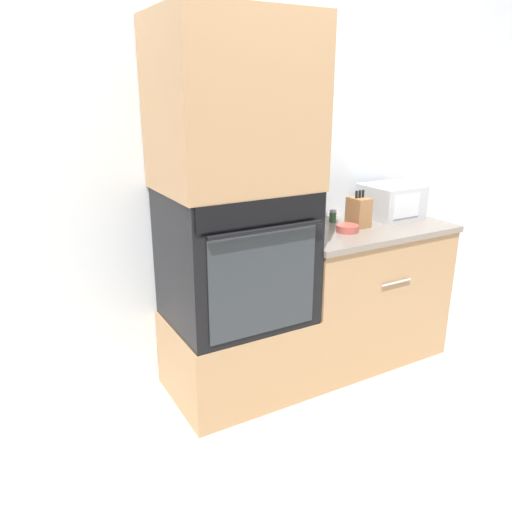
# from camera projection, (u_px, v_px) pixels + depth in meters

# --- Properties ---
(ground_plane) EXTENTS (12.00, 12.00, 0.00)m
(ground_plane) POSITION_uv_depth(u_px,v_px,m) (319.00, 396.00, 2.87)
(ground_plane) COLOR beige
(wall_back) EXTENTS (8.00, 0.05, 2.50)m
(wall_back) POSITION_uv_depth(u_px,v_px,m) (265.00, 164.00, 2.99)
(wall_back) COLOR silver
(wall_back) RESTS_ON ground_plane
(oven_cabinet_base) EXTENTS (0.75, 0.60, 0.46)m
(oven_cabinet_base) POSITION_uv_depth(u_px,v_px,m) (237.00, 354.00, 2.87)
(oven_cabinet_base) COLOR #A87F56
(oven_cabinet_base) RESTS_ON ground_plane
(wall_oven) EXTENTS (0.73, 0.64, 0.73)m
(wall_oven) POSITION_uv_depth(u_px,v_px,m) (236.00, 256.00, 2.68)
(wall_oven) COLOR black
(wall_oven) RESTS_ON oven_cabinet_base
(oven_cabinet_upper) EXTENTS (0.75, 0.60, 0.83)m
(oven_cabinet_upper) POSITION_uv_depth(u_px,v_px,m) (234.00, 105.00, 2.43)
(oven_cabinet_upper) COLOR #A87F56
(oven_cabinet_upper) RESTS_ON wall_oven
(counter_unit) EXTENTS (1.05, 0.63, 0.88)m
(counter_unit) POSITION_uv_depth(u_px,v_px,m) (359.00, 291.00, 3.22)
(counter_unit) COLOR #A87F56
(counter_unit) RESTS_ON ground_plane
(microwave) EXTENTS (0.34, 0.33, 0.21)m
(microwave) POSITION_uv_depth(u_px,v_px,m) (391.00, 201.00, 3.26)
(microwave) COLOR #B2B5BA
(microwave) RESTS_ON counter_unit
(knife_block) EXTENTS (0.10, 0.14, 0.22)m
(knife_block) POSITION_uv_depth(u_px,v_px,m) (359.00, 212.00, 3.03)
(knife_block) COLOR olive
(knife_block) RESTS_ON counter_unit
(bowl) EXTENTS (0.13, 0.13, 0.04)m
(bowl) POSITION_uv_depth(u_px,v_px,m) (348.00, 228.00, 2.94)
(bowl) COLOR #B24C42
(bowl) RESTS_ON counter_unit
(condiment_jar_near) EXTENTS (0.05, 0.05, 0.08)m
(condiment_jar_near) POSITION_uv_depth(u_px,v_px,m) (333.00, 216.00, 3.15)
(condiment_jar_near) COLOR #427047
(condiment_jar_near) RESTS_ON counter_unit
(condiment_jar_mid) EXTENTS (0.05, 0.05, 0.06)m
(condiment_jar_mid) POSITION_uv_depth(u_px,v_px,m) (351.00, 212.00, 3.29)
(condiment_jar_mid) COLOR silver
(condiment_jar_mid) RESTS_ON counter_unit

